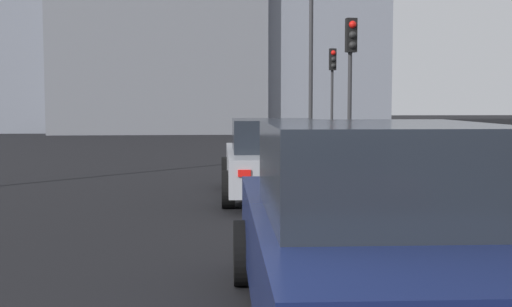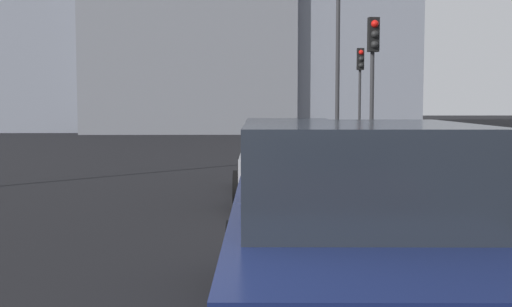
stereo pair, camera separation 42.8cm
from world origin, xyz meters
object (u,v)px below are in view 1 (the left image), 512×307
at_px(traffic_light_near_left, 333,76).
at_px(street_lamp_far, 311,19).
at_px(car_silver_left_lead, 273,159).
at_px(car_navy_left_second, 373,236).
at_px(traffic_light_near_right, 351,61).

height_order(traffic_light_near_left, street_lamp_far, street_lamp_far).
bearing_deg(traffic_light_near_left, car_silver_left_lead, -16.79).
height_order(car_navy_left_second, traffic_light_near_left, traffic_light_near_left).
relative_size(traffic_light_near_left, street_lamp_far, 0.46).
distance_m(traffic_light_near_right, street_lamp_far, 8.51).
bearing_deg(traffic_light_near_right, street_lamp_far, 171.76).
distance_m(traffic_light_near_left, traffic_light_near_right, 10.02).
relative_size(car_silver_left_lead, car_navy_left_second, 0.95).
height_order(traffic_light_near_left, traffic_light_near_right, traffic_light_near_right).
distance_m(car_navy_left_second, traffic_light_near_left, 22.96).
relative_size(car_navy_left_second, traffic_light_near_left, 1.15).
bearing_deg(traffic_light_near_right, car_navy_left_second, -18.32).
bearing_deg(car_silver_left_lead, car_navy_left_second, -178.78).
relative_size(traffic_light_near_right, street_lamp_far, 0.46).
bearing_deg(street_lamp_far, car_silver_left_lead, 167.80).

